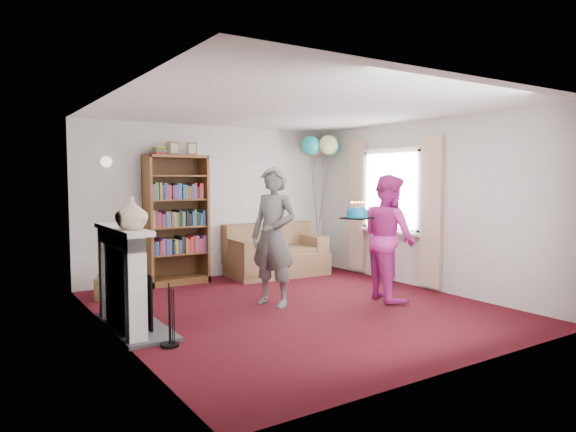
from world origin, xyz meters
TOP-DOWN VIEW (x-y plane):
  - ground at (0.00, 0.00)m, footprint 5.00×5.00m
  - wall_back at (0.00, 2.51)m, footprint 4.50×0.02m
  - wall_left at (-2.26, 0.00)m, footprint 0.02×5.00m
  - wall_right at (2.26, 0.00)m, footprint 0.02×5.00m
  - ceiling at (0.00, 0.00)m, footprint 4.50×5.00m
  - fireplace at (-2.09, 0.19)m, footprint 0.55×1.80m
  - window_bay at (2.21, 0.60)m, footprint 0.14×2.02m
  - wall_sconce at (-1.75, 2.36)m, footprint 0.16×0.23m
  - bookcase at (-0.74, 2.30)m, footprint 0.94×0.42m
  - sofa at (0.93, 2.07)m, footprint 1.63×0.86m
  - wicker_basket at (-1.90, 1.77)m, footprint 0.39×0.39m
  - person_striped at (-0.19, 0.27)m, footprint 0.65×0.77m
  - person_magenta at (1.28, -0.30)m, footprint 0.82×0.95m
  - birthday_cake at (0.73, -0.28)m, footprint 0.33×0.33m
  - balloons at (1.90, 2.07)m, footprint 0.78×0.78m
  - mantel_vase at (-2.12, -0.15)m, footprint 0.37×0.37m

SIDE VIEW (x-z plane):
  - ground at x=0.00m, z-range 0.00..0.00m
  - wicker_basket at x=-1.90m, z-range -0.02..0.33m
  - sofa at x=0.93m, z-range -0.11..0.76m
  - fireplace at x=-2.09m, z-range -0.05..1.07m
  - person_magenta at x=1.28m, z-range 0.00..1.69m
  - person_striped at x=-0.19m, z-range 0.00..1.79m
  - bookcase at x=-0.74m, z-range -0.13..2.08m
  - birthday_cake at x=0.73m, z-range 1.07..1.30m
  - window_bay at x=2.21m, z-range 0.10..2.30m
  - wall_back at x=0.00m, z-range 0.00..2.50m
  - wall_left at x=-2.26m, z-range 0.00..2.50m
  - wall_right at x=2.26m, z-range 0.00..2.50m
  - mantel_vase at x=-2.12m, z-range 1.12..1.46m
  - wall_sconce at x=-1.75m, z-range 1.80..1.96m
  - balloons at x=1.90m, z-range 1.35..3.09m
  - ceiling at x=0.00m, z-range 2.50..2.51m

